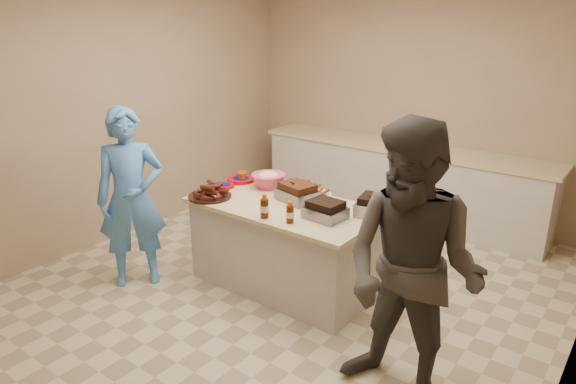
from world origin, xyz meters
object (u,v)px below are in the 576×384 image
Objects in this scene: roasting_pan at (374,215)px; bbq_bottle_b at (290,223)px; plastic_cup at (242,181)px; island at (285,285)px; rib_platter at (210,197)px; coleslaw_bowl at (269,187)px; mustard_bottle at (282,194)px; guest_blue at (140,280)px; bbq_bottle_a at (265,218)px.

bbq_bottle_b is (-0.46, -0.56, 0.00)m from roasting_pan.
roasting_pan is at bearing -0.54° from plastic_cup.
roasting_pan is (0.75, 0.25, 0.80)m from island.
bbq_bottle_b is (0.95, -0.04, 0.00)m from rib_platter.
bbq_bottle_b is (0.70, -0.59, 0.00)m from coleslaw_bowl.
mustard_bottle reaches higher than guest_blue.
bbq_bottle_a is at bearing -53.32° from coleslaw_bowl.
roasting_pan is at bearing -23.88° from guest_blue.
bbq_bottle_b is at bearing -46.38° from island.
plastic_cup is at bearing 172.76° from mustard_bottle.
island is at bearing 133.21° from bbq_bottle_b.
rib_platter is 1.06m from guest_blue.
rib_platter is 3.69× the size of plastic_cup.
coleslaw_bowl is 3.07× the size of plastic_cup.
coleslaw_bowl is at bearing 159.60° from mustard_bottle.
island is 0.84m from mustard_bottle.
island is at bearing -47.63° from mustard_bottle.
coleslaw_bowl reaches higher than island.
coleslaw_bowl is 0.20× the size of guest_blue.
coleslaw_bowl is at bearing 146.04° from island.
plastic_cup is at bearing 150.85° from bbq_bottle_b.
coleslaw_bowl is (0.25, 0.55, 0.00)m from rib_platter.
bbq_bottle_a is 1.13× the size of bbq_bottle_b.
island is 8.29× the size of bbq_bottle_a.
rib_platter is (-0.65, -0.27, 0.80)m from island.
guest_blue is (-1.15, -0.76, 0.00)m from island.
mustard_bottle is at bearing 172.65° from roasting_pan.
plastic_cup is (-0.74, 0.26, 0.80)m from island.
coleslaw_bowl is 2.94× the size of mustard_bottle.
bbq_bottle_b reaches higher than roasting_pan.
mustard_bottle is at bearing -7.24° from plastic_cup.
bbq_bottle_a is at bearing -66.40° from mustard_bottle.
guest_blue is (-1.21, -0.40, -0.80)m from bbq_bottle_a.
mustard_bottle is 0.57m from plastic_cup.
roasting_pan reaches higher than plastic_cup.
bbq_bottle_b is 1.61× the size of mustard_bottle.
bbq_bottle_b is at bearing -29.15° from plastic_cup.
plastic_cup is at bearing 168.56° from roasting_pan.
roasting_pan is at bearing 18.76° from island.
coleslaw_bowl is 0.33m from plastic_cup.
mustard_bottle is at bearing 43.80° from rib_platter.
island is 0.88m from bbq_bottle_a.
rib_platter is 1.40× the size of roasting_pan.
guest_blue is at bearing -146.30° from island.
rib_platter is 0.95m from bbq_bottle_b.
coleslaw_bowl reaches higher than guest_blue.
bbq_bottle_b reaches higher than island.
plastic_cup is at bearing 16.24° from guest_blue.
mustard_bottle is (-0.93, -0.06, 0.00)m from roasting_pan.
roasting_pan is at bearing 50.62° from bbq_bottle_b.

